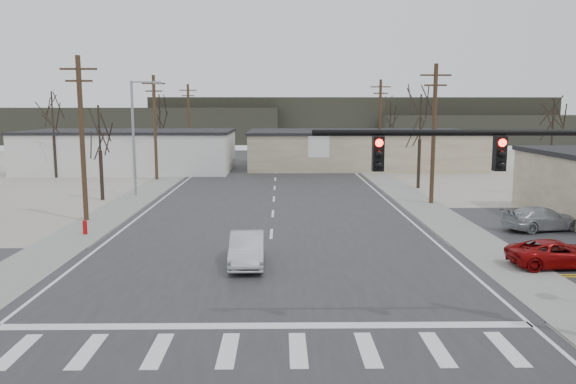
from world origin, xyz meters
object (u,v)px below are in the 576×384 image
fire_hydrant (85,227)px  sedan_crossing (247,249)px  car_far_b (275,150)px  car_parked_silver (542,219)px  traffic_signal_mast (535,185)px  car_parked_red (557,254)px  car_far_a (317,157)px

fire_hydrant → sedan_crossing: (9.22, -6.07, 0.29)m
car_far_b → car_parked_silver: 54.90m
traffic_signal_mast → car_parked_silver: 17.23m
car_parked_red → car_parked_silver: (2.80, 7.43, 0.08)m
fire_hydrant → car_far_b: size_ratio=0.23×
traffic_signal_mast → car_far_a: 53.48m
sedan_crossing → traffic_signal_mast: bearing=-44.2°
fire_hydrant → car_parked_red: bearing=-16.2°
car_parked_silver → car_parked_red: bearing=145.0°
car_far_a → car_far_b: car_far_a is taller
fire_hydrant → car_far_b: 54.32m
car_far_b → car_parked_red: car_far_b is taller
sedan_crossing → car_far_a: size_ratio=0.76×
car_parked_red → car_far_b: bearing=8.9°
car_far_b → car_parked_silver: size_ratio=0.83×
fire_hydrant → sedan_crossing: bearing=-33.4°
car_far_a → car_parked_red: size_ratio=1.34×
car_far_a → car_parked_silver: car_far_a is taller
traffic_signal_mast → fire_hydrant: (-18.09, 14.20, -4.22)m
traffic_signal_mast → car_far_a: (-2.86, 53.27, -3.82)m
car_parked_silver → traffic_signal_mast: bearing=139.3°
car_parked_red → car_parked_silver: car_parked_silver is taller
sedan_crossing → car_parked_silver: sedan_crossing is taller
fire_hydrant → sedan_crossing: size_ratio=0.21×
car_parked_red → car_parked_silver: 7.94m
fire_hydrant → car_parked_red: 23.69m
car_far_b → car_parked_red: (12.89, -60.04, -0.07)m
fire_hydrant → car_parked_silver: size_ratio=0.19×
car_parked_silver → sedan_crossing: bearing=98.5°
car_far_b → car_parked_red: size_ratio=0.90×
sedan_crossing → car_far_b: sedan_crossing is taller
sedan_crossing → car_far_b: bearing=87.7°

